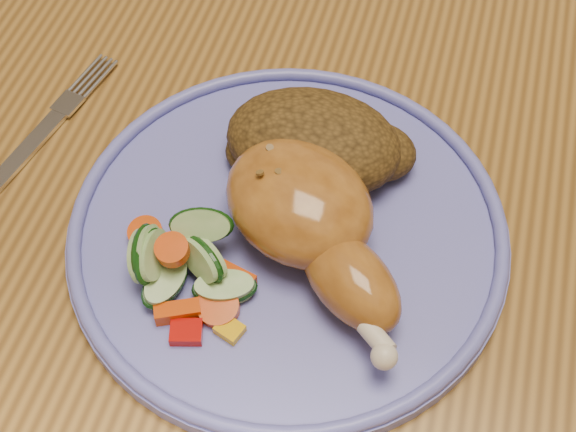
{
  "coord_description": "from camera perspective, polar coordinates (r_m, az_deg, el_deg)",
  "views": [
    {
      "loc": [
        -0.01,
        -0.4,
        1.22
      ],
      "look_at": [
        -0.09,
        -0.1,
        0.78
      ],
      "focal_mm": 50.0,
      "sensor_mm": 36.0,
      "label": 1
    }
  ],
  "objects": [
    {
      "name": "chicken_leg",
      "position": [
        0.52,
        1.66,
        -0.31
      ],
      "size": [
        0.16,
        0.17,
        0.06
      ],
      "color": "#A66422",
      "rests_on": "plate"
    },
    {
      "name": "vegetable_pile",
      "position": [
        0.52,
        -7.52,
        -3.31
      ],
      "size": [
        0.1,
        0.1,
        0.05
      ],
      "color": "#A50A05",
      "rests_on": "plate"
    },
    {
      "name": "rice_pilaf",
      "position": [
        0.57,
        2.09,
        5.13
      ],
      "size": [
        0.14,
        0.09,
        0.05
      ],
      "color": "#4E3513",
      "rests_on": "plate"
    },
    {
      "name": "plate_rim",
      "position": [
        0.54,
        0.0,
        -0.6
      ],
      "size": [
        0.3,
        0.3,
        0.01
      ],
      "primitive_type": "torus",
      "color": "#5D5FB8",
      "rests_on": "plate"
    },
    {
      "name": "fork",
      "position": [
        0.64,
        -17.69,
        4.98
      ],
      "size": [
        0.05,
        0.16,
        0.0
      ],
      "color": "silver",
      "rests_on": "dining_table"
    },
    {
      "name": "dining_table",
      "position": [
        0.68,
        9.42,
        -0.2
      ],
      "size": [
        0.9,
        1.4,
        0.75
      ],
      "color": "brown",
      "rests_on": "ground"
    },
    {
      "name": "plate",
      "position": [
        0.55,
        0.0,
        -1.25
      ],
      "size": [
        0.3,
        0.3,
        0.01
      ],
      "primitive_type": "cylinder",
      "color": "#5D5FB8",
      "rests_on": "dining_table"
    }
  ]
}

